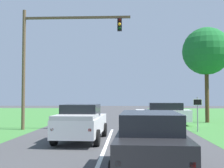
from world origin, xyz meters
The scene contains 7 objects.
ground_plane centered at (0.00, 9.34, 0.00)m, with size 120.00×120.00×0.00m, color #424244.
red_suv_near centered at (1.70, 4.93, 0.99)m, with size 2.40×4.90×1.87m.
pickup_truck_lead centered at (-1.41, 11.29, 0.99)m, with size 2.47×5.57×1.95m.
traffic_light centered at (-4.49, 16.29, 5.68)m, with size 7.83×0.40×8.66m.
keep_moving_sign centered at (5.79, 15.54, 1.50)m, with size 0.60×0.09×2.34m.
oak_tree_right centered at (8.43, 22.67, 6.53)m, with size 4.38×4.38×8.76m.
crossing_suv_far centered at (4.10, 19.96, 0.97)m, with size 4.52×2.25×1.85m.
Camera 1 is at (0.94, -4.00, 2.36)m, focal length 46.00 mm.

